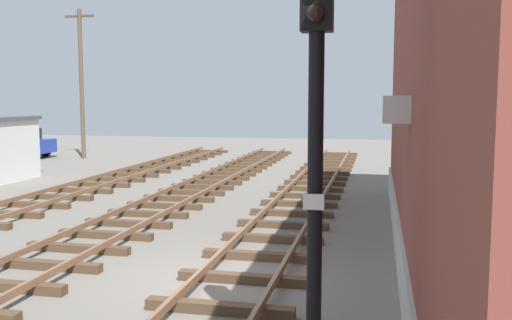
# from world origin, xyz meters

# --- Properties ---
(ground_plane) EXTENTS (80.00, 80.00, 0.00)m
(ground_plane) POSITION_xyz_m (0.00, 0.00, 0.00)
(ground_plane) COLOR slate
(track_near_building) EXTENTS (2.50, 52.40, 0.32)m
(track_near_building) POSITION_xyz_m (0.59, -0.00, 0.13)
(track_near_building) COLOR #4C3826
(track_near_building) RESTS_ON ground
(track_centre) EXTENTS (2.50, 52.40, 0.32)m
(track_centre) POSITION_xyz_m (-3.60, 0.00, 0.12)
(track_centre) COLOR #4C3826
(track_centre) RESTS_ON ground
(signal_mast) EXTENTS (0.36, 0.40, 5.34)m
(signal_mast) POSITION_xyz_m (2.37, -3.77, 3.36)
(signal_mast) COLOR black
(signal_mast) RESTS_ON ground
(parked_car_blue) EXTENTS (4.20, 2.04, 1.76)m
(parked_car_blue) POSITION_xyz_m (-18.13, 19.99, 0.90)
(parked_car_blue) COLOR #23389E
(parked_car_blue) RESTS_ON ground
(utility_pole_far) EXTENTS (1.80, 0.24, 8.68)m
(utility_pole_far) POSITION_xyz_m (-14.03, 20.46, 4.54)
(utility_pole_far) COLOR brown
(utility_pole_far) RESTS_ON ground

